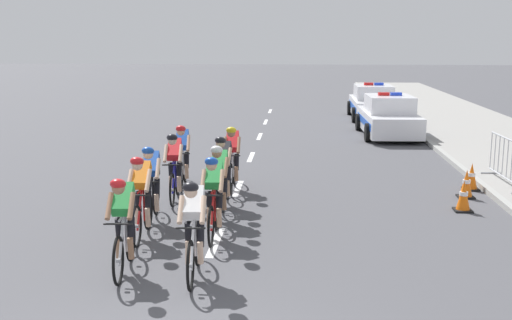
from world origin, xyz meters
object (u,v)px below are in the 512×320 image
(cyclist_lead, at_px, (123,223))
(cyclist_ninth, at_px, (182,155))
(traffic_cone_near, at_px, (466,184))
(cyclist_second, at_px, (194,227))
(cyclist_fifth, at_px, (151,182))
(crowd_barrier_rear, at_px, (507,161))
(cyclist_eighth, at_px, (223,169))
(cyclist_sixth, at_px, (219,181))
(traffic_cone_far, at_px, (464,196))
(cyclist_third, at_px, (142,195))
(cyclist_tenth, at_px, (232,157))
(police_car_second, at_px, (373,103))
(cyclist_fourth, at_px, (214,195))
(cyclist_seventh, at_px, (174,166))
(traffic_cone_mid, at_px, (472,177))
(police_car_nearest, at_px, (388,117))

(cyclist_lead, relative_size, cyclist_ninth, 1.00)
(traffic_cone_near, bearing_deg, cyclist_second, -135.76)
(cyclist_fifth, xyz_separation_m, crowd_barrier_rear, (7.73, 3.32, -0.14))
(cyclist_eighth, xyz_separation_m, crowd_barrier_rear, (6.50, 2.03, -0.14))
(cyclist_sixth, bearing_deg, cyclist_eighth, 92.87)
(cyclist_lead, height_order, cyclist_eighth, same)
(cyclist_second, height_order, crowd_barrier_rear, cyclist_second)
(cyclist_eighth, bearing_deg, cyclist_second, -89.11)
(cyclist_sixth, xyz_separation_m, traffic_cone_far, (4.92, 0.99, -0.48))
(cyclist_lead, relative_size, cyclist_third, 1.00)
(cyclist_tenth, relative_size, police_car_second, 0.39)
(cyclist_fourth, relative_size, crowd_barrier_rear, 0.74)
(cyclist_tenth, height_order, police_car_second, police_car_second)
(crowd_barrier_rear, bearing_deg, cyclist_ninth, -176.81)
(cyclist_fourth, height_order, cyclist_seventh, same)
(cyclist_fifth, height_order, cyclist_tenth, same)
(cyclist_sixth, xyz_separation_m, cyclist_seventh, (-1.15, 1.38, 0.00))
(crowd_barrier_rear, relative_size, traffic_cone_mid, 3.63)
(police_car_nearest, xyz_separation_m, traffic_cone_near, (0.51, -8.96, -0.37))
(cyclist_seventh, relative_size, traffic_cone_far, 2.69)
(cyclist_second, relative_size, cyclist_third, 1.00)
(cyclist_sixth, xyz_separation_m, police_car_nearest, (4.76, 11.08, -0.11))
(cyclist_seventh, xyz_separation_m, crowd_barrier_rear, (7.60, 1.73, -0.14))
(cyclist_seventh, relative_size, traffic_cone_near, 2.69)
(cyclist_fifth, xyz_separation_m, cyclist_ninth, (0.07, 2.89, 0.00))
(police_car_nearest, bearing_deg, cyclist_eighth, -115.70)
(cyclist_ninth, bearing_deg, cyclist_third, -89.99)
(cyclist_seventh, distance_m, traffic_cone_far, 6.11)
(cyclist_eighth, relative_size, traffic_cone_near, 2.69)
(cyclist_second, bearing_deg, cyclist_eighth, 90.89)
(traffic_cone_near, relative_size, traffic_cone_mid, 1.00)
(crowd_barrier_rear, height_order, traffic_cone_near, crowd_barrier_rear)
(cyclist_fourth, relative_size, cyclist_eighth, 1.00)
(cyclist_tenth, distance_m, traffic_cone_far, 5.19)
(traffic_cone_near, distance_m, traffic_cone_mid, 0.80)
(cyclist_sixth, relative_size, crowd_barrier_rear, 0.74)
(cyclist_lead, bearing_deg, cyclist_third, 94.91)
(cyclist_second, relative_size, cyclist_ninth, 1.00)
(cyclist_third, distance_m, cyclist_fifth, 1.01)
(cyclist_second, distance_m, cyclist_eighth, 4.08)
(cyclist_fifth, bearing_deg, cyclist_second, -65.14)
(cyclist_fifth, relative_size, traffic_cone_near, 2.69)
(police_car_nearest, bearing_deg, traffic_cone_mid, -84.33)
(police_car_second, bearing_deg, cyclist_lead, -107.11)
(cyclist_third, height_order, crowd_barrier_rear, cyclist_third)
(cyclist_second, relative_size, cyclist_eighth, 1.00)
(cyclist_seventh, height_order, police_car_nearest, police_car_nearest)
(traffic_cone_mid, bearing_deg, traffic_cone_near, -112.53)
(police_car_nearest, bearing_deg, cyclist_sixth, -113.24)
(cyclist_fifth, distance_m, cyclist_ninth, 2.89)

